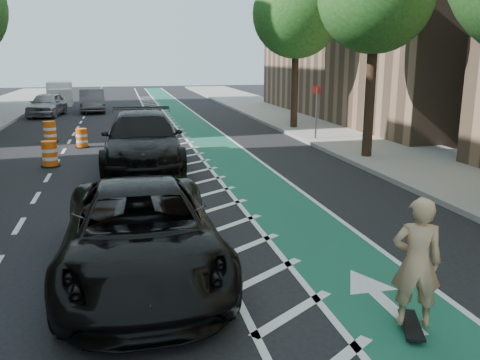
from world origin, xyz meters
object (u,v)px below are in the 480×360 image
object	(u,v)px
skateboarder	(417,262)
barrel_a	(50,155)
suv_far	(143,140)
suv_near	(141,233)

from	to	relation	value
skateboarder	barrel_a	world-z (taller)	skateboarder
suv_far	barrel_a	size ratio (longest dim) A/B	7.21
barrel_a	skateboarder	bearing A→B (deg)	-63.68
skateboarder	barrel_a	xyz separation A→B (m)	(-6.25, 12.64, -0.60)
skateboarder	suv_near	size ratio (longest dim) A/B	0.32
skateboarder	suv_near	world-z (taller)	skateboarder
skateboarder	barrel_a	size ratio (longest dim) A/B	2.04
suv_near	barrel_a	distance (m)	10.30
suv_far	skateboarder	bearing A→B (deg)	-73.18
suv_near	barrel_a	bearing A→B (deg)	105.29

